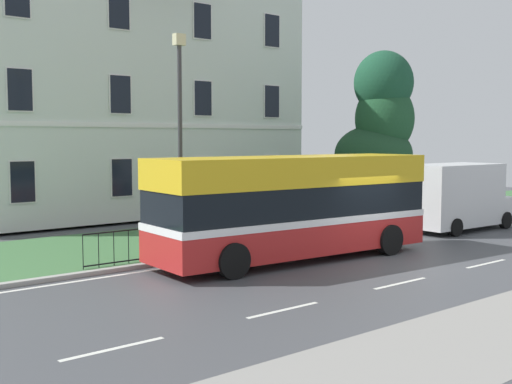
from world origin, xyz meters
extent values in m
cube|color=#45474B|center=(0.00, 0.00, -0.03)|extent=(60.00, 56.00, 0.06)
cube|color=silver|center=(0.00, 3.65, 0.00)|extent=(54.00, 0.14, 0.01)
cube|color=silver|center=(-10.00, -1.80, 0.00)|extent=(2.00, 0.12, 0.01)
cube|color=silver|center=(-6.00, -1.80, 0.00)|extent=(2.00, 0.12, 0.01)
cube|color=silver|center=(-2.00, -1.80, 0.00)|extent=(2.00, 0.12, 0.01)
cube|color=silver|center=(2.00, -1.80, 0.00)|extent=(2.00, 0.12, 0.01)
cube|color=#9E9E99|center=(0.00, 4.12, 0.06)|extent=(57.00, 0.24, 0.12)
cube|color=#3E6C3E|center=(0.00, 7.43, 0.06)|extent=(57.00, 6.39, 0.12)
cube|color=silver|center=(-0.10, 16.95, 5.72)|extent=(16.62, 8.82, 11.19)
cube|color=white|center=(-0.10, 12.51, 4.21)|extent=(16.62, 0.06, 0.20)
cube|color=#2D333D|center=(-0.10, 12.50, 1.22)|extent=(1.10, 0.06, 2.20)
cube|color=white|center=(-6.34, 12.50, 2.01)|extent=(1.02, 0.04, 1.64)
cube|color=black|center=(-6.34, 12.48, 2.01)|extent=(0.92, 0.03, 1.54)
cube|color=white|center=(-2.18, 12.50, 2.01)|extent=(1.02, 0.04, 1.64)
cube|color=black|center=(-2.18, 12.48, 2.01)|extent=(0.92, 0.03, 1.54)
cube|color=white|center=(1.97, 12.50, 2.01)|extent=(1.02, 0.04, 1.64)
cube|color=black|center=(1.97, 12.48, 2.01)|extent=(0.92, 0.03, 1.54)
cube|color=white|center=(6.13, 12.50, 2.01)|extent=(1.02, 0.04, 1.64)
cube|color=black|center=(6.13, 12.48, 2.01)|extent=(0.92, 0.03, 1.54)
cube|color=white|center=(-6.34, 12.50, 5.46)|extent=(1.02, 0.04, 1.64)
cube|color=black|center=(-6.34, 12.48, 5.46)|extent=(0.92, 0.03, 1.54)
cube|color=white|center=(-2.18, 12.50, 5.46)|extent=(1.02, 0.04, 1.64)
cube|color=black|center=(-2.18, 12.48, 5.46)|extent=(0.92, 0.03, 1.54)
cube|color=white|center=(1.97, 12.50, 5.46)|extent=(1.02, 0.04, 1.64)
cube|color=black|center=(1.97, 12.48, 5.46)|extent=(0.92, 0.03, 1.54)
cube|color=white|center=(6.13, 12.50, 5.46)|extent=(1.02, 0.04, 1.64)
cube|color=black|center=(6.13, 12.48, 5.46)|extent=(0.92, 0.03, 1.54)
cube|color=white|center=(-2.18, 12.50, 8.90)|extent=(1.02, 0.04, 1.64)
cube|color=black|center=(-2.18, 12.48, 8.90)|extent=(0.92, 0.03, 1.54)
cube|color=white|center=(1.97, 12.50, 8.90)|extent=(1.02, 0.04, 1.64)
cube|color=black|center=(1.97, 12.48, 8.90)|extent=(0.92, 0.03, 1.54)
cube|color=white|center=(6.13, 12.50, 8.90)|extent=(1.02, 0.04, 1.64)
cube|color=black|center=(6.13, 12.48, 8.90)|extent=(0.92, 0.03, 1.54)
cube|color=black|center=(-0.10, 4.40, 1.07)|extent=(15.18, 0.04, 0.04)
cube|color=black|center=(-0.10, 4.40, 0.20)|extent=(15.18, 0.04, 0.04)
cylinder|color=black|center=(-7.69, 4.40, 0.59)|extent=(0.02, 0.02, 0.95)
cylinder|color=black|center=(-7.23, 4.40, 0.59)|extent=(0.02, 0.02, 0.95)
cylinder|color=black|center=(-6.77, 4.40, 0.59)|extent=(0.02, 0.02, 0.95)
cylinder|color=black|center=(-6.31, 4.40, 0.59)|extent=(0.02, 0.02, 0.95)
cylinder|color=black|center=(-5.85, 4.40, 0.59)|extent=(0.02, 0.02, 0.95)
cylinder|color=black|center=(-5.39, 4.40, 0.59)|extent=(0.02, 0.02, 0.95)
cylinder|color=black|center=(-4.93, 4.40, 0.59)|extent=(0.02, 0.02, 0.95)
cylinder|color=black|center=(-4.47, 4.40, 0.59)|extent=(0.02, 0.02, 0.95)
cylinder|color=black|center=(-4.01, 4.40, 0.59)|extent=(0.02, 0.02, 0.95)
cylinder|color=black|center=(-3.55, 4.40, 0.59)|extent=(0.02, 0.02, 0.95)
cylinder|color=black|center=(-3.09, 4.40, 0.59)|extent=(0.02, 0.02, 0.95)
cylinder|color=black|center=(-2.63, 4.40, 0.59)|extent=(0.02, 0.02, 0.95)
cylinder|color=black|center=(-2.17, 4.40, 0.59)|extent=(0.02, 0.02, 0.95)
cylinder|color=black|center=(-1.71, 4.40, 0.59)|extent=(0.02, 0.02, 0.95)
cylinder|color=black|center=(-1.25, 4.40, 0.59)|extent=(0.02, 0.02, 0.95)
cylinder|color=black|center=(-0.79, 4.40, 0.59)|extent=(0.02, 0.02, 0.95)
cylinder|color=black|center=(-0.33, 4.40, 0.59)|extent=(0.02, 0.02, 0.95)
cylinder|color=black|center=(0.13, 4.40, 0.59)|extent=(0.02, 0.02, 0.95)
cylinder|color=black|center=(0.59, 4.40, 0.59)|extent=(0.02, 0.02, 0.95)
cylinder|color=black|center=(1.05, 4.40, 0.59)|extent=(0.02, 0.02, 0.95)
cylinder|color=black|center=(1.51, 4.40, 0.59)|extent=(0.02, 0.02, 0.95)
cylinder|color=black|center=(1.97, 4.40, 0.59)|extent=(0.02, 0.02, 0.95)
cylinder|color=black|center=(2.43, 4.40, 0.59)|extent=(0.02, 0.02, 0.95)
cylinder|color=black|center=(2.89, 4.40, 0.59)|extent=(0.02, 0.02, 0.95)
cylinder|color=black|center=(3.34, 4.40, 0.59)|extent=(0.02, 0.02, 0.95)
cylinder|color=black|center=(3.80, 4.40, 0.59)|extent=(0.02, 0.02, 0.95)
cylinder|color=black|center=(4.26, 4.40, 0.59)|extent=(0.02, 0.02, 0.95)
cylinder|color=black|center=(4.72, 4.40, 0.59)|extent=(0.02, 0.02, 0.95)
cylinder|color=black|center=(5.18, 4.40, 0.59)|extent=(0.02, 0.02, 0.95)
cylinder|color=black|center=(5.64, 4.40, 0.59)|extent=(0.02, 0.02, 0.95)
cylinder|color=black|center=(6.10, 4.40, 0.59)|extent=(0.02, 0.02, 0.95)
cylinder|color=black|center=(6.56, 4.40, 0.59)|extent=(0.02, 0.02, 0.95)
cylinder|color=black|center=(7.02, 4.40, 0.59)|extent=(0.02, 0.02, 0.95)
cylinder|color=black|center=(7.48, 4.40, 0.59)|extent=(0.02, 0.02, 0.95)
cylinder|color=#423328|center=(8.00, 7.15, 0.98)|extent=(0.45, 0.45, 1.72)
ellipsoid|color=#14452A|center=(8.00, 7.22, 1.33)|extent=(4.08, 4.08, 3.31)
ellipsoid|color=#1C3F26|center=(7.77, 7.37, 2.93)|extent=(3.51, 3.51, 2.61)
ellipsoid|color=#1D472A|center=(8.07, 6.99, 4.53)|extent=(2.65, 2.65, 3.23)
ellipsoid|color=#1A4931|center=(8.02, 7.04, 6.13)|extent=(2.66, 2.66, 2.84)
cube|color=#B52221|center=(-1.91, 2.29, 0.78)|extent=(9.13, 2.98, 1.03)
cube|color=white|center=(-1.91, 2.29, 1.25)|extent=(9.15, 3.01, 0.20)
cube|color=black|center=(-1.91, 2.29, 1.78)|extent=(9.05, 2.94, 0.97)
cube|color=gold|center=(-1.91, 2.29, 2.69)|extent=(9.13, 2.98, 0.86)
cube|color=black|center=(2.59, 2.00, 1.73)|extent=(0.19, 2.02, 0.90)
cube|color=black|center=(2.59, 2.00, 2.65)|extent=(0.17, 1.73, 0.55)
cylinder|color=silver|center=(2.64, 2.77, 0.48)|extent=(0.05, 0.20, 0.20)
cylinder|color=silver|center=(2.54, 1.23, 0.48)|extent=(0.05, 0.20, 0.20)
cylinder|color=black|center=(1.12, 3.25, 0.48)|extent=(0.98, 0.36, 0.96)
cylinder|color=black|center=(0.97, 0.95, 0.48)|extent=(0.98, 0.36, 0.96)
cylinder|color=black|center=(-4.80, 3.63, 0.48)|extent=(0.98, 0.36, 0.96)
cylinder|color=black|center=(-4.95, 1.33, 0.48)|extent=(0.98, 0.36, 0.96)
cube|color=silver|center=(9.76, 2.68, 0.73)|extent=(1.11, 2.06, 1.02)
cube|color=silver|center=(7.10, 2.75, 1.43)|extent=(4.30, 2.14, 2.42)
cube|color=black|center=(9.24, 2.70, 1.87)|extent=(0.10, 1.63, 0.98)
cylinder|color=black|center=(9.35, 3.67, 0.34)|extent=(0.69, 0.24, 0.68)
cylinder|color=black|center=(9.31, 1.72, 0.34)|extent=(0.69, 0.24, 0.68)
cylinder|color=black|center=(5.95, 3.75, 0.34)|extent=(0.69, 0.24, 0.68)
cylinder|color=black|center=(5.90, 1.80, 0.34)|extent=(0.69, 0.24, 0.68)
cylinder|color=#333338|center=(-3.81, 5.52, 3.34)|extent=(0.14, 0.14, 6.44)
cube|color=beige|center=(-3.81, 5.52, 6.74)|extent=(0.36, 0.24, 0.36)
cylinder|color=black|center=(1.96, 5.19, 0.59)|extent=(0.48, 0.48, 0.94)
ellipsoid|color=black|center=(1.96, 5.19, 1.14)|extent=(0.49, 0.49, 0.17)
camera|label=1|loc=(-15.16, -11.91, 3.69)|focal=45.59mm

